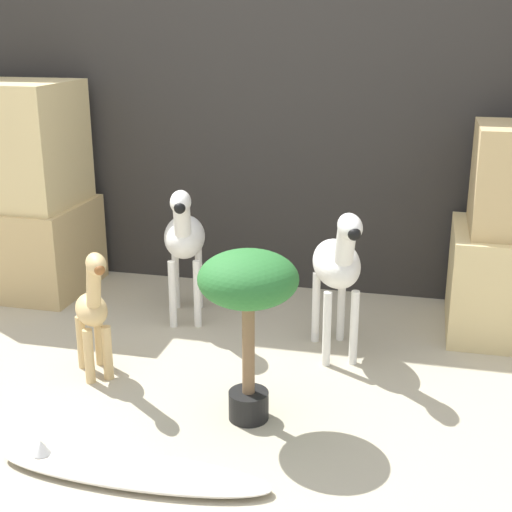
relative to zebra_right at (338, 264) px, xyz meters
name	(u,v)px	position (x,y,z in m)	size (l,w,h in m)	color
ground_plane	(175,435)	(-0.47, -0.78, -0.42)	(14.00, 14.00, 0.00)	#B2A88E
wall_back	(273,83)	(-0.47, 0.83, 0.68)	(6.40, 0.08, 2.20)	#2D2B28
rock_pillar_left	(16,193)	(-1.79, 0.45, 0.11)	(0.73, 0.58, 1.12)	tan
zebra_right	(338,264)	(0.00, 0.00, 0.00)	(0.30, 0.49, 0.69)	white
zebra_left	(184,237)	(-0.77, 0.23, 0.00)	(0.28, 0.49, 0.69)	white
giraffe_figurine	(93,310)	(-0.93, -0.43, -0.13)	(0.29, 0.33, 0.57)	tan
potted_palm_front	(248,292)	(-0.24, -0.60, 0.08)	(0.36, 0.36, 0.65)	black
surfboard	(131,470)	(-0.52, -1.04, -0.40)	(0.92, 0.21, 0.09)	silver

